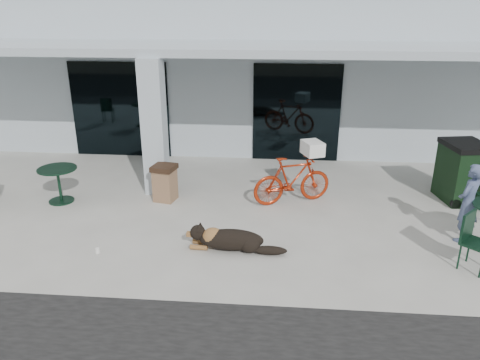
# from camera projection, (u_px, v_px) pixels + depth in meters

# --- Properties ---
(ground) EXTENTS (80.00, 80.00, 0.00)m
(ground) POSITION_uv_depth(u_px,v_px,m) (206.00, 239.00, 8.94)
(ground) COLOR #B6B4AB
(ground) RESTS_ON ground
(building) EXTENTS (22.00, 7.00, 4.50)m
(building) POSITION_uv_depth(u_px,v_px,m) (242.00, 63.00, 16.03)
(building) COLOR #A9B6C0
(building) RESTS_ON ground
(storefront_glass_left) EXTENTS (2.80, 0.06, 2.70)m
(storefront_glass_left) POSITION_uv_depth(u_px,v_px,m) (120.00, 110.00, 13.34)
(storefront_glass_left) COLOR black
(storefront_glass_left) RESTS_ON ground
(storefront_glass_right) EXTENTS (2.40, 0.06, 2.70)m
(storefront_glass_right) POSITION_uv_depth(u_px,v_px,m) (296.00, 113.00, 12.94)
(storefront_glass_right) COLOR black
(storefront_glass_right) RESTS_ON ground
(column) EXTENTS (0.50, 0.50, 3.12)m
(column) POSITION_uv_depth(u_px,v_px,m) (154.00, 128.00, 10.64)
(column) COLOR #A9B6C0
(column) RESTS_ON ground
(overhang) EXTENTS (22.00, 2.80, 0.18)m
(overhang) POSITION_uv_depth(u_px,v_px,m) (225.00, 48.00, 11.13)
(overhang) COLOR #A9B6C0
(overhang) RESTS_ON column
(bicycle) EXTENTS (1.88, 1.16, 1.09)m
(bicycle) POSITION_uv_depth(u_px,v_px,m) (292.00, 180.00, 10.38)
(bicycle) COLOR #A3270D
(bicycle) RESTS_ON ground
(laundry_basket) EXTENTS (0.54, 0.61, 0.30)m
(laundry_basket) POSITION_uv_depth(u_px,v_px,m) (313.00, 148.00, 10.25)
(laundry_basket) COLOR white
(laundry_basket) RESTS_ON bicycle
(dog) EXTENTS (1.39, 0.53, 0.46)m
(dog) POSITION_uv_depth(u_px,v_px,m) (231.00, 239.00, 8.49)
(dog) COLOR black
(dog) RESTS_ON ground
(cup_near_dog) EXTENTS (0.10, 0.10, 0.09)m
(cup_near_dog) POSITION_uv_depth(u_px,v_px,m) (97.00, 251.00, 8.44)
(cup_near_dog) COLOR white
(cup_near_dog) RESTS_ON ground
(cafe_table_near) EXTENTS (0.97, 0.97, 0.80)m
(cafe_table_near) POSITION_uv_depth(u_px,v_px,m) (59.00, 185.00, 10.48)
(cafe_table_near) COLOR black
(cafe_table_near) RESTS_ON ground
(cafe_chair_far_a) EXTENTS (0.67, 0.67, 1.00)m
(cafe_chair_far_a) POSITION_uv_depth(u_px,v_px,m) (478.00, 243.00, 7.77)
(cafe_chair_far_a) COLOR black
(cafe_chair_far_a) RESTS_ON ground
(person) EXTENTS (0.65, 0.65, 1.53)m
(person) POSITION_uv_depth(u_px,v_px,m) (468.00, 203.00, 8.65)
(person) COLOR #455274
(person) RESTS_ON ground
(trash_receptacle) EXTENTS (0.59, 0.59, 0.84)m
(trash_receptacle) POSITION_uv_depth(u_px,v_px,m) (165.00, 183.00, 10.56)
(trash_receptacle) COLOR brown
(trash_receptacle) RESTS_ON ground
(wheeled_bin) EXTENTS (1.00, 1.19, 1.35)m
(wheeled_bin) POSITION_uv_depth(u_px,v_px,m) (462.00, 172.00, 10.49)
(wheeled_bin) COLOR black
(wheeled_bin) RESTS_ON ground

